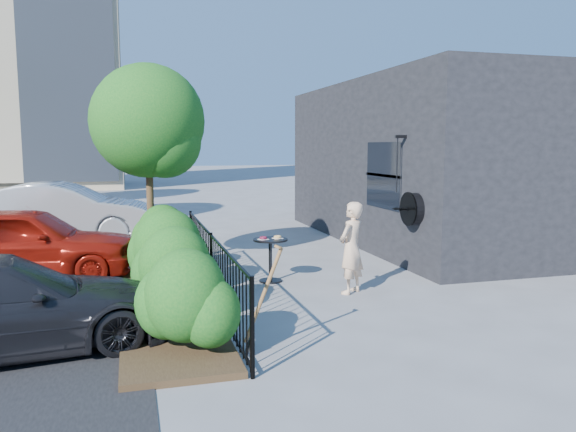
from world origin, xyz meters
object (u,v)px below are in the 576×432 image
object	(u,v)px
woman	(351,248)
car_red	(25,242)
cafe_table	(270,252)
shovel	(261,306)
car_silver	(63,212)
patio_tree	(151,128)

from	to	relation	value
woman	car_red	size ratio (longest dim) A/B	0.38
cafe_table	car_red	xyz separation A→B (m)	(-4.25, 1.43, 0.14)
car_red	shovel	bearing A→B (deg)	-138.86
cafe_table	shovel	distance (m)	3.50
cafe_table	car_red	world-z (taller)	car_red
woman	car_silver	xyz separation A→B (m)	(-5.13, 6.66, -0.01)
shovel	cafe_table	bearing A→B (deg)	74.19
car_red	car_silver	xyz separation A→B (m)	(0.22, 4.12, 0.08)
woman	shovel	xyz separation A→B (m)	(-2.05, -2.25, -0.18)
shovel	patio_tree	bearing A→B (deg)	100.96
patio_tree	shovel	size ratio (longest dim) A/B	3.00
patio_tree	car_silver	xyz separation A→B (m)	(-2.10, 3.84, -2.01)
patio_tree	car_silver	bearing A→B (deg)	118.64
cafe_table	shovel	xyz separation A→B (m)	(-0.95, -3.37, 0.04)
patio_tree	woman	xyz separation A→B (m)	(3.03, -2.82, -2.00)
woman	cafe_table	bearing A→B (deg)	-84.43
patio_tree	car_red	xyz separation A→B (m)	(-2.32, -0.27, -2.09)
car_red	car_silver	size ratio (longest dim) A/B	0.87
woman	shovel	world-z (taller)	woman
shovel	woman	bearing A→B (deg)	47.72
woman	car_red	xyz separation A→B (m)	(-5.35, 2.55, -0.08)
woman	shovel	bearing A→B (deg)	9.12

